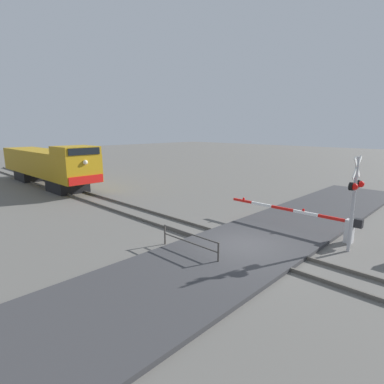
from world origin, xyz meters
name	(u,v)px	position (x,y,z in m)	size (l,w,h in m)	color
ground_plane	(245,248)	(0.00, 0.00, 0.00)	(160.00, 160.00, 0.00)	#605E59
rail_track_left	(236,251)	(-0.72, 0.00, 0.07)	(0.08, 80.00, 0.15)	#59544C
rail_track_right	(254,242)	(0.72, 0.00, 0.07)	(0.08, 80.00, 0.15)	#59544C
road_surface	(245,246)	(0.00, 0.00, 0.08)	(36.00, 5.08, 0.16)	#38383A
locomotive	(48,164)	(0.00, 22.09, 2.00)	(2.95, 15.60, 3.91)	black
crossing_signal	(355,193)	(2.85, -3.46, 2.61)	(1.18, 0.33, 4.17)	#ADADB2
crossing_gate	(325,222)	(3.94, -1.97, 0.79)	(0.36, 7.20, 1.24)	silver
guard_railing	(189,240)	(-2.20, 1.36, 0.63)	(0.08, 3.26, 0.95)	#4C4742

